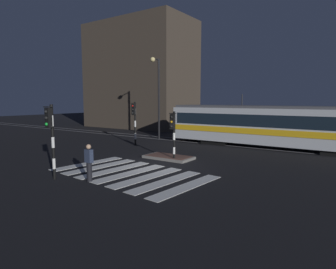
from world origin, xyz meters
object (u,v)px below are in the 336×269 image
pedestrian_waiting_at_kerb (89,163)px  street_lamp_trackside_left (157,89)px  traffic_light_kerb_mid_left (51,131)px  traffic_light_median_centre (173,129)px  tram (273,126)px  traffic_light_corner_far_left (134,117)px

pedestrian_waiting_at_kerb → street_lamp_trackside_left: bearing=114.7°
traffic_light_kerb_mid_left → traffic_light_median_centre: bearing=70.7°
tram → street_lamp_trackside_left: bearing=-175.9°
street_lamp_trackside_left → pedestrian_waiting_at_kerb: (6.14, -13.33, -3.86)m
traffic_light_kerb_mid_left → pedestrian_waiting_at_kerb: (1.65, 0.75, -1.42)m
traffic_light_corner_far_left → tram: bearing=27.2°
traffic_light_corner_far_left → tram: 10.77m
street_lamp_trackside_left → tram: size_ratio=0.45×
traffic_light_corner_far_left → traffic_light_kerb_mid_left: size_ratio=1.02×
street_lamp_trackside_left → pedestrian_waiting_at_kerb: 15.18m
traffic_light_corner_far_left → traffic_light_median_centre: bearing=-29.1°
traffic_light_kerb_mid_left → street_lamp_trackside_left: 14.99m
traffic_light_median_centre → street_lamp_trackside_left: bearing=132.2°
traffic_light_kerb_mid_left → pedestrian_waiting_at_kerb: size_ratio=2.03×
traffic_light_median_centre → traffic_light_kerb_mid_left: traffic_light_kerb_mid_left is taller
traffic_light_median_centre → street_lamp_trackside_left: (-6.79, 7.49, 2.76)m
traffic_light_median_centre → traffic_light_corner_far_left: (-5.99, 3.33, 0.35)m
traffic_light_median_centre → traffic_light_corner_far_left: traffic_light_corner_far_left is taller
tram → traffic_light_corner_far_left: bearing=-152.8°
traffic_light_kerb_mid_left → tram: tram is taller
traffic_light_corner_far_left → traffic_light_kerb_mid_left: traffic_light_corner_far_left is taller
traffic_light_median_centre → street_lamp_trackside_left: 10.48m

